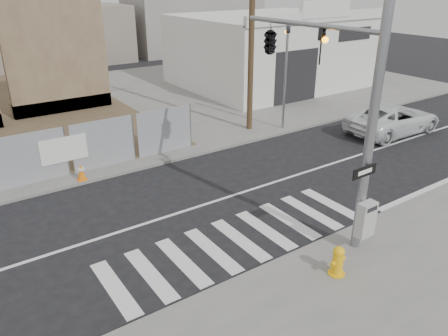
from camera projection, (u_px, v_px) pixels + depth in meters
ground at (197, 207)px, 15.20m from camera, size 100.00×100.00×0.00m
sidewalk_far at (74, 111)px, 25.74m from camera, size 50.00×20.00×0.12m
signal_pole at (300, 71)px, 13.03m from camera, size 0.96×5.87×7.00m
far_signal_pole at (286, 63)px, 21.42m from camera, size 0.16×0.20×5.60m
concrete_wall_right at (56, 55)px, 24.20m from camera, size 5.50×1.30×8.00m
auto_shop at (269, 50)px, 31.22m from camera, size 12.00×10.20×5.95m
utility_pole_right at (252, 26)px, 20.62m from camera, size 1.60×0.28×10.00m
fire_hydrant at (338, 261)px, 11.43m from camera, size 0.54×0.54×0.84m
suv at (393, 119)px, 22.12m from camera, size 5.41×2.64×1.48m
traffic_cone_d at (81, 172)px, 16.82m from camera, size 0.37×0.37×0.68m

